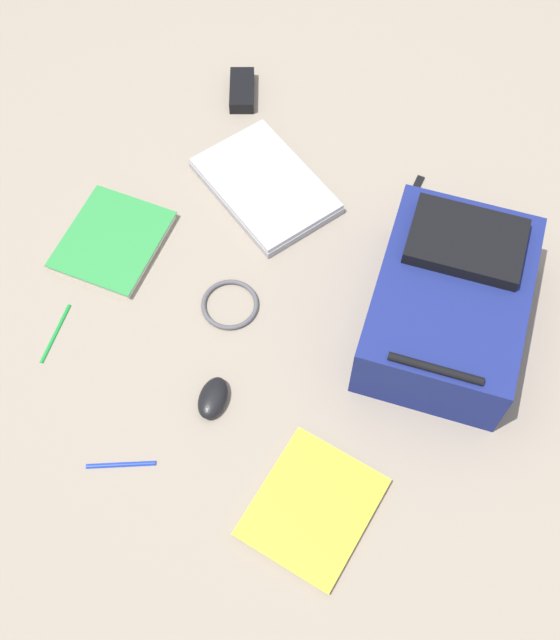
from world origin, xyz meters
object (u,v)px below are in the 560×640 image
at_px(computer_mouse, 213,398).
at_px(usb_stick, 418,183).
at_px(book_comic, 313,508).
at_px(cable_coil, 230,304).
at_px(power_brick, 242,90).
at_px(backpack, 449,301).
at_px(pen_black, 55,333).
at_px(laptop, 265,186).
at_px(book_blue, 113,241).
at_px(pen_blue, 121,464).

bearing_deg(computer_mouse, usb_stick, -113.90).
relative_size(book_comic, cable_coil, 1.98).
relative_size(power_brick, usb_stick, 2.69).
bearing_deg(backpack, book_comic, 86.60).
xyz_separation_m(backpack, pen_black, (0.71, 0.47, -0.08)).
xyz_separation_m(cable_coil, usb_stick, (-0.20, -0.53, -0.00)).
height_order(laptop, book_blue, laptop).
bearing_deg(usb_stick, computer_mouse, 81.88).
xyz_separation_m(book_blue, cable_coil, (-0.32, -0.00, -0.01)).
distance_m(computer_mouse, usb_stick, 0.75).
distance_m(book_comic, pen_black, 0.68).
relative_size(book_comic, usb_stick, 5.11).
bearing_deg(laptop, computer_mouse, 111.12).
bearing_deg(cable_coil, pen_blue, 92.27).
relative_size(laptop, cable_coil, 3.07).
relative_size(book_blue, book_comic, 1.11).
relative_size(book_blue, cable_coil, 2.19).
distance_m(book_blue, power_brick, 0.55).
bearing_deg(pen_black, pen_blue, 151.75).
xyz_separation_m(book_blue, pen_blue, (-0.34, 0.42, -0.01)).
xyz_separation_m(pen_blue, usb_stick, (-0.19, -0.95, -0.00)).
bearing_deg(computer_mouse, power_brick, -76.73).
bearing_deg(power_brick, computer_mouse, 119.05).
height_order(power_brick, pen_black, power_brick).
bearing_deg(cable_coil, backpack, -153.22).
distance_m(book_blue, computer_mouse, 0.47).
height_order(book_comic, computer_mouse, computer_mouse).
bearing_deg(laptop, pen_black, 72.59).
bearing_deg(computer_mouse, book_blue, -41.89).
distance_m(laptop, computer_mouse, 0.56).
distance_m(backpack, book_comic, 0.52).
bearing_deg(book_comic, pen_black, -3.17).
relative_size(backpack, pen_black, 3.35).
xyz_separation_m(backpack, cable_coil, (0.42, 0.21, -0.08)).
relative_size(pen_black, pen_blue, 1.07).
relative_size(backpack, book_blue, 1.77).
bearing_deg(power_brick, book_comic, 130.15).
bearing_deg(cable_coil, power_brick, -59.43).
bearing_deg(book_blue, pen_black, 98.39).
bearing_deg(book_blue, cable_coil, -179.37).
bearing_deg(usb_stick, book_blue, 45.18).
bearing_deg(book_comic, backpack, -93.40).
relative_size(backpack, book_comic, 1.96).
relative_size(power_brick, pen_black, 0.90).
bearing_deg(book_comic, computer_mouse, -16.59).
bearing_deg(pen_blue, book_blue, -50.87).
bearing_deg(book_blue, power_brick, -90.02).
xyz_separation_m(book_blue, computer_mouse, (-0.42, 0.21, 0.01)).
height_order(laptop, usb_stick, laptop).
bearing_deg(backpack, laptop, -11.24).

